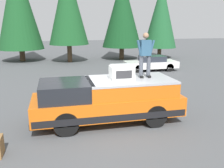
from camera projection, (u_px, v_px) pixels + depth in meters
ground_plane at (105, 125)px, 9.18m from camera, size 90.00×90.00×0.00m
pickup_truck at (107, 100)px, 9.30m from camera, size 2.01×5.54×1.65m
compressor_unit at (122, 72)px, 9.04m from camera, size 0.65×0.84×0.56m
person_on_truck_bed at (145, 54)px, 9.30m from camera, size 0.29×0.72×1.69m
parked_car_white at (151, 63)px, 19.51m from camera, size 1.64×4.10×1.16m
conifer_far_left at (161, 15)px, 25.53m from camera, size 3.40×3.40×7.78m
conifer_left at (122, 12)px, 24.52m from camera, size 3.96×3.96×8.25m
conifer_center_left at (68, 5)px, 22.58m from camera, size 3.69×3.69×8.88m
conifer_center_right at (18, 4)px, 23.15m from camera, size 4.29×4.29×9.61m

